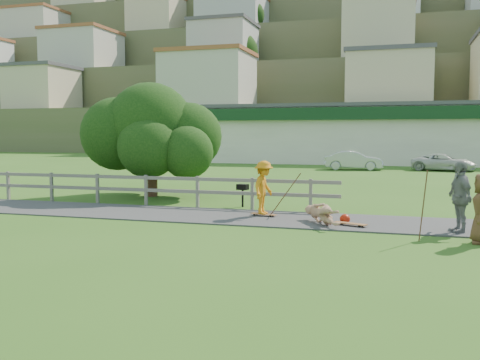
{
  "coord_description": "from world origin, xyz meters",
  "views": [
    {
      "loc": [
        4.8,
        -14.16,
        2.6
      ],
      "look_at": [
        -0.05,
        2.0,
        1.12
      ],
      "focal_mm": 40.0,
      "sensor_mm": 36.0,
      "label": 1
    }
  ],
  "objects": [
    {
      "name": "pole_spec_left",
      "position": [
        5.36,
        -0.7,
        0.87
      ],
      "size": [
        0.03,
        0.03,
        1.73
      ],
      "primitive_type": "cylinder",
      "color": "brown",
      "rests_on": "ground"
    },
    {
      "name": "car_silver",
      "position": [
        1.61,
        24.65,
        0.68
      ],
      "size": [
        4.23,
        1.82,
        1.35
      ],
      "primitive_type": "imported",
      "rotation": [
        0.0,
        0.0,
        1.67
      ],
      "color": "#B2B3BA",
      "rests_on": "ground"
    },
    {
      "name": "ground",
      "position": [
        0.0,
        0.0,
        0.0
      ],
      "size": [
        260.0,
        260.0,
        0.0
      ],
      "primitive_type": "plane",
      "color": "#31601B",
      "rests_on": "ground"
    },
    {
      "name": "longboard_rider",
      "position": [
        0.78,
        1.8,
        0.05
      ],
      "size": [
        0.86,
        0.4,
        0.09
      ],
      "primitive_type": null,
      "rotation": [
        0.0,
        0.0,
        -0.24
      ],
      "color": "brown",
      "rests_on": "ground"
    },
    {
      "name": "strip_mall",
      "position": [
        4.0,
        34.94,
        2.58
      ],
      "size": [
        32.5,
        10.75,
        5.1
      ],
      "color": "beige",
      "rests_on": "ground"
    },
    {
      "name": "path",
      "position": [
        0.0,
        1.5,
        0.02
      ],
      "size": [
        34.0,
        3.0,
        0.04
      ],
      "primitive_type": "cube",
      "color": "#3E3E41",
      "rests_on": "ground"
    },
    {
      "name": "pole_rider",
      "position": [
        1.38,
        2.2,
        0.84
      ],
      "size": [
        0.03,
        0.03,
        1.67
      ],
      "primitive_type": "cylinder",
      "color": "brown",
      "rests_on": "ground"
    },
    {
      "name": "skater_rider",
      "position": [
        0.78,
        1.8,
        0.83
      ],
      "size": [
        0.75,
        1.14,
        1.66
      ],
      "primitive_type": "imported",
      "rotation": [
        0.0,
        0.0,
        1.44
      ],
      "color": "orange",
      "rests_on": "ground"
    },
    {
      "name": "skater_fallen",
      "position": [
        2.73,
        0.88,
        0.32
      ],
      "size": [
        1.71,
        1.3,
        0.64
      ],
      "primitive_type": "imported",
      "rotation": [
        0.0,
        0.0,
        0.56
      ],
      "color": "tan",
      "rests_on": "ground"
    },
    {
      "name": "hillside",
      "position": [
        0.0,
        91.31,
        14.41
      ],
      "size": [
        220.0,
        67.0,
        47.5
      ],
      "color": "#545D37",
      "rests_on": "ground"
    },
    {
      "name": "fence",
      "position": [
        -4.62,
        3.3,
        0.72
      ],
      "size": [
        15.05,
        0.1,
        1.1
      ],
      "color": "slate",
      "rests_on": "ground"
    },
    {
      "name": "car_white",
      "position": [
        7.7,
        25.35,
        0.59
      ],
      "size": [
        4.54,
        2.64,
        1.19
      ],
      "primitive_type": "imported",
      "rotation": [
        0.0,
        0.0,
        1.41
      ],
      "color": "silver",
      "rests_on": "ground"
    },
    {
      "name": "longboard_fallen",
      "position": [
        3.53,
        0.78,
        0.05
      ],
      "size": [
        0.97,
        0.58,
        0.11
      ],
      "primitive_type": null,
      "rotation": [
        0.0,
        0.0,
        -0.39
      ],
      "color": "brown",
      "rests_on": "ground"
    },
    {
      "name": "tree",
      "position": [
        -5.05,
        5.87,
        2.12
      ],
      "size": [
        5.74,
        5.74,
        4.24
      ],
      "primitive_type": null,
      "color": "black",
      "rests_on": "ground"
    },
    {
      "name": "helmet",
      "position": [
        3.33,
        1.23,
        0.15
      ],
      "size": [
        0.29,
        0.29,
        0.29
      ],
      "primitive_type": "sphere",
      "color": "#AB1E0A",
      "rests_on": "ground"
    },
    {
      "name": "bbq",
      "position": [
        -0.5,
        3.83,
        0.41
      ],
      "size": [
        0.42,
        0.34,
        0.81
      ],
      "primitive_type": null,
      "rotation": [
        0.0,
        0.0,
        -0.16
      ],
      "color": "black",
      "rests_on": "ground"
    },
    {
      "name": "spectator_b",
      "position": [
        6.3,
        0.64,
        0.95
      ],
      "size": [
        0.81,
        1.2,
        1.9
      ],
      "primitive_type": "imported",
      "rotation": [
        0.0,
        0.0,
        5.06
      ],
      "color": "gray",
      "rests_on": "ground"
    }
  ]
}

